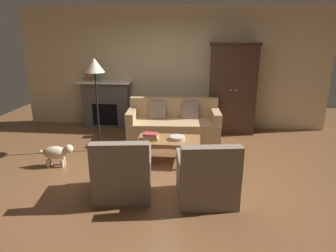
# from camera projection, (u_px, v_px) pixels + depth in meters

# --- Properties ---
(ground_plane) EXTENTS (9.60, 9.60, 0.00)m
(ground_plane) POSITION_uv_depth(u_px,v_px,m) (158.00, 169.00, 5.12)
(ground_plane) COLOR brown
(back_wall) EXTENTS (7.20, 0.10, 2.80)m
(back_wall) POSITION_uv_depth(u_px,v_px,m) (172.00, 68.00, 7.13)
(back_wall) COLOR beige
(back_wall) RESTS_ON ground
(fireplace) EXTENTS (1.26, 0.48, 1.12)m
(fireplace) POSITION_uv_depth(u_px,v_px,m) (107.00, 104.00, 7.29)
(fireplace) COLOR #4C4947
(fireplace) RESTS_ON ground
(armoire) EXTENTS (1.06, 0.57, 2.01)m
(armoire) POSITION_uv_depth(u_px,v_px,m) (232.00, 88.00, 6.79)
(armoire) COLOR #382319
(armoire) RESTS_ON ground
(couch) EXTENTS (1.97, 0.98, 0.86)m
(couch) POSITION_uv_depth(u_px,v_px,m) (174.00, 125.00, 6.45)
(couch) COLOR tan
(couch) RESTS_ON ground
(coffee_table) EXTENTS (1.10, 0.60, 0.42)m
(coffee_table) POSITION_uv_depth(u_px,v_px,m) (169.00, 142.00, 5.32)
(coffee_table) COLOR olive
(coffee_table) RESTS_ON ground
(fruit_bowl) EXTENTS (0.26, 0.26, 0.06)m
(fruit_bowl) POSITION_uv_depth(u_px,v_px,m) (178.00, 138.00, 5.28)
(fruit_bowl) COLOR beige
(fruit_bowl) RESTS_ON coffee_table
(book_stack) EXTENTS (0.26, 0.19, 0.12)m
(book_stack) POSITION_uv_depth(u_px,v_px,m) (151.00, 136.00, 5.27)
(book_stack) COLOR gold
(book_stack) RESTS_ON coffee_table
(mantel_vase_terracotta) EXTENTS (0.12, 0.12, 0.28)m
(mantel_vase_terracotta) POSITION_uv_depth(u_px,v_px,m) (89.00, 75.00, 7.10)
(mantel_vase_terracotta) COLOR #A86042
(mantel_vase_terracotta) RESTS_ON fireplace
(mantel_vase_jade) EXTENTS (0.15, 0.15, 0.26)m
(mantel_vase_jade) POSITION_uv_depth(u_px,v_px,m) (97.00, 75.00, 7.08)
(mantel_vase_jade) COLOR slate
(mantel_vase_jade) RESTS_ON fireplace
(armchair_near_left) EXTENTS (0.87, 0.87, 0.88)m
(armchair_near_left) POSITION_uv_depth(u_px,v_px,m) (123.00, 175.00, 4.20)
(armchair_near_left) COLOR #756656
(armchair_near_left) RESTS_ON ground
(armchair_near_right) EXTENTS (0.88, 0.88, 0.88)m
(armchair_near_right) POSITION_uv_depth(u_px,v_px,m) (207.00, 179.00, 4.08)
(armchair_near_right) COLOR #756656
(armchair_near_right) RESTS_ON ground
(floor_lamp) EXTENTS (0.36, 0.36, 1.78)m
(floor_lamp) POSITION_uv_depth(u_px,v_px,m) (95.00, 71.00, 5.49)
(floor_lamp) COLOR black
(floor_lamp) RESTS_ON ground
(dog) EXTENTS (0.57, 0.26, 0.39)m
(dog) POSITION_uv_depth(u_px,v_px,m) (57.00, 153.00, 5.16)
(dog) COLOR beige
(dog) RESTS_ON ground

